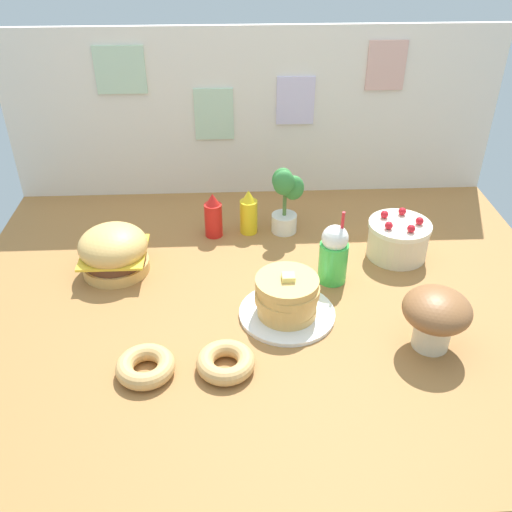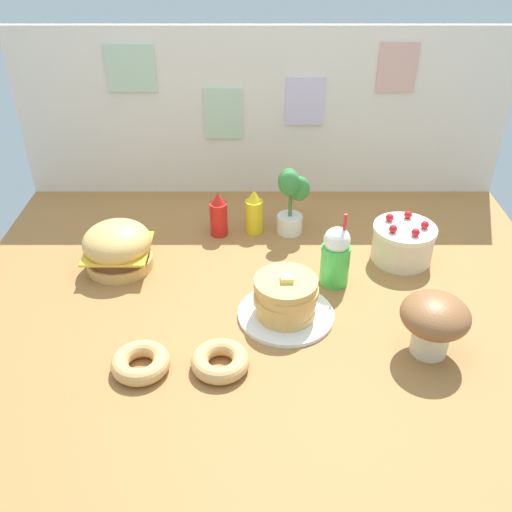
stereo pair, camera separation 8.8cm
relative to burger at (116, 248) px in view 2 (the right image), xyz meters
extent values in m
cube|color=#9E6B38|center=(0.63, -0.23, -0.11)|extent=(2.46, 1.93, 0.02)
cube|color=silver|center=(0.63, 0.73, 0.33)|extent=(2.46, 0.03, 0.85)
cube|color=#B2D1B2|center=(-0.01, 0.71, 0.56)|extent=(0.24, 0.01, 0.23)
cube|color=#B2D1B2|center=(0.43, 0.71, 0.34)|extent=(0.19, 0.01, 0.26)
cube|color=silver|center=(0.83, 0.71, 0.40)|extent=(0.19, 0.01, 0.24)
cube|color=#D8A599|center=(1.27, 0.71, 0.57)|extent=(0.19, 0.01, 0.24)
cylinder|color=#DBA859|center=(0.00, 0.00, -0.07)|extent=(0.28, 0.28, 0.05)
cylinder|color=#59331E|center=(0.00, 0.00, -0.03)|extent=(0.26, 0.26, 0.04)
cube|color=yellow|center=(0.00, 0.00, -0.01)|extent=(0.27, 0.27, 0.01)
ellipsoid|color=#E5B260|center=(0.00, 0.00, 0.03)|extent=(0.29, 0.29, 0.16)
cylinder|color=white|center=(0.71, -0.34, -0.09)|extent=(0.37, 0.37, 0.02)
cylinder|color=#E0AD5B|center=(0.71, -0.34, -0.07)|extent=(0.23, 0.23, 0.03)
cylinder|color=#E0AD5B|center=(0.70, -0.34, -0.04)|extent=(0.23, 0.23, 0.03)
cylinder|color=#E0AD5B|center=(0.70, -0.34, -0.01)|extent=(0.24, 0.24, 0.03)
cylinder|color=#E0AD5B|center=(0.71, -0.34, 0.02)|extent=(0.24, 0.24, 0.03)
cylinder|color=#E0AD5B|center=(0.70, -0.34, 0.05)|extent=(0.24, 0.24, 0.03)
cube|color=#F7E072|center=(0.71, -0.34, 0.08)|extent=(0.05, 0.05, 0.02)
cylinder|color=beige|center=(1.24, 0.06, -0.03)|extent=(0.26, 0.26, 0.14)
cylinder|color=#F4EACC|center=(1.24, 0.06, 0.05)|extent=(0.27, 0.27, 0.02)
sphere|color=red|center=(1.31, 0.05, 0.08)|extent=(0.04, 0.04, 0.04)
sphere|color=red|center=(1.26, 0.14, 0.08)|extent=(0.04, 0.04, 0.04)
sphere|color=red|center=(1.18, 0.11, 0.08)|extent=(0.04, 0.04, 0.04)
sphere|color=red|center=(1.17, 0.02, 0.08)|extent=(0.04, 0.04, 0.04)
sphere|color=red|center=(1.26, -0.01, 0.08)|extent=(0.04, 0.04, 0.04)
cylinder|color=red|center=(0.42, 0.27, -0.02)|extent=(0.08, 0.08, 0.16)
cone|color=red|center=(0.42, 0.27, 0.09)|extent=(0.07, 0.07, 0.05)
cylinder|color=yellow|center=(0.58, 0.30, -0.02)|extent=(0.08, 0.08, 0.16)
cone|color=yellow|center=(0.58, 0.30, 0.09)|extent=(0.07, 0.07, 0.05)
cylinder|color=green|center=(0.92, -0.11, -0.01)|extent=(0.12, 0.12, 0.18)
sphere|color=white|center=(0.92, -0.11, 0.11)|extent=(0.11, 0.11, 0.11)
cylinder|color=red|center=(0.94, -0.11, 0.14)|extent=(0.01, 0.03, 0.18)
torus|color=tan|center=(0.20, -0.63, -0.07)|extent=(0.20, 0.20, 0.06)
torus|color=brown|center=(0.20, -0.63, -0.06)|extent=(0.19, 0.19, 0.05)
torus|color=tan|center=(0.47, -0.62, -0.07)|extent=(0.20, 0.20, 0.06)
torus|color=#8CCC8C|center=(0.47, -0.62, -0.06)|extent=(0.19, 0.19, 0.05)
cylinder|color=white|center=(0.75, 0.30, -0.06)|extent=(0.12, 0.12, 0.09)
cylinder|color=#4C7238|center=(0.75, 0.30, 0.06)|extent=(0.02, 0.02, 0.15)
ellipsoid|color=#38843D|center=(0.79, 0.30, 0.13)|extent=(0.10, 0.07, 0.12)
ellipsoid|color=#38843D|center=(0.74, 0.33, 0.15)|extent=(0.10, 0.07, 0.12)
ellipsoid|color=#38843D|center=(0.74, 0.26, 0.17)|extent=(0.10, 0.07, 0.12)
cylinder|color=beige|center=(1.21, -0.53, -0.04)|extent=(0.13, 0.13, 0.11)
ellipsoid|color=brown|center=(1.21, -0.53, 0.06)|extent=(0.24, 0.24, 0.13)
camera|label=1|loc=(0.50, -2.05, 1.31)|focal=40.03mm
camera|label=2|loc=(0.59, -2.06, 1.31)|focal=40.03mm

